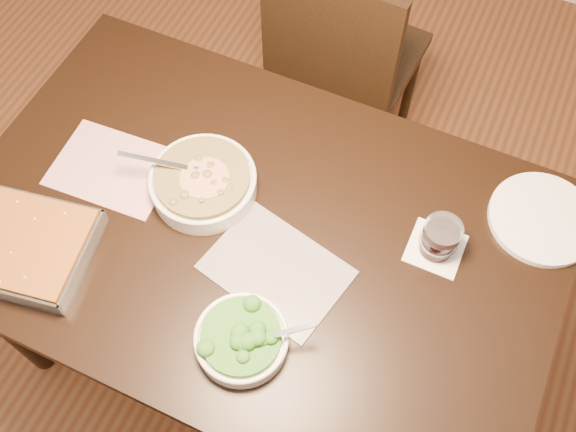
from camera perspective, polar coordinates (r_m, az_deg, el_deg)
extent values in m
plane|color=#4C2615|center=(2.18, -2.09, -10.57)|extent=(4.00, 4.00, 0.00)
cube|color=black|center=(1.51, -2.97, -1.51)|extent=(1.40, 0.90, 0.04)
cube|color=black|center=(1.57, -2.86, -2.71)|extent=(1.26, 0.76, 0.08)
cylinder|color=black|center=(1.98, -23.97, -8.53)|extent=(0.07, 0.07, 0.71)
cylinder|color=black|center=(2.20, -12.98, 7.65)|extent=(0.07, 0.07, 0.71)
cylinder|color=black|center=(1.98, 18.90, -4.49)|extent=(0.07, 0.07, 0.71)
cube|color=#9F2D4A|center=(1.63, -15.30, 4.10)|extent=(0.30, 0.23, 0.01)
cube|color=#282930|center=(1.44, -1.04, -4.79)|extent=(0.34, 0.28, 0.01)
cube|color=white|center=(1.50, 12.96, -2.81)|extent=(0.12, 0.12, 0.00)
cylinder|color=silver|center=(1.53, -7.50, 2.81)|extent=(0.25, 0.25, 0.05)
torus|color=silver|center=(1.51, -7.62, 3.38)|extent=(0.25, 0.25, 0.01)
cylinder|color=#392B0F|center=(1.50, -7.64, 3.46)|extent=(0.22, 0.22, 0.02)
cube|color=silver|center=(1.51, -10.56, 3.90)|extent=(0.15, 0.07, 0.05)
cylinder|color=maroon|center=(1.49, -7.43, 3.38)|extent=(0.12, 0.12, 0.00)
cylinder|color=silver|center=(1.36, -4.12, -10.98)|extent=(0.19, 0.19, 0.04)
torus|color=silver|center=(1.34, -4.18, -10.68)|extent=(0.20, 0.20, 0.01)
cylinder|color=#144C11|center=(1.34, -4.19, -10.63)|extent=(0.17, 0.17, 0.02)
cube|color=silver|center=(1.33, -1.54, -10.00)|extent=(0.11, 0.08, 0.04)
cube|color=silver|center=(1.58, -22.70, -2.74)|extent=(0.37, 0.30, 0.01)
cube|color=#55270C|center=(1.56, -23.07, -2.25)|extent=(0.35, 0.28, 0.05)
cube|color=silver|center=(1.60, -21.21, 1.33)|extent=(0.33, 0.06, 0.05)
cube|color=silver|center=(1.49, -17.70, -3.84)|extent=(0.05, 0.24, 0.05)
cylinder|color=black|center=(1.47, 13.24, -2.16)|extent=(0.08, 0.08, 0.07)
cylinder|color=silver|center=(1.43, 13.62, -1.29)|extent=(0.09, 0.09, 0.03)
cylinder|color=white|center=(1.60, 21.66, -0.23)|extent=(0.25, 0.25, 0.02)
cube|color=black|center=(2.24, 5.50, 13.84)|extent=(0.45, 0.45, 0.04)
cylinder|color=black|center=(2.49, 10.79, 11.33)|extent=(0.04, 0.04, 0.42)
cylinder|color=black|center=(2.27, 7.28, 5.19)|extent=(0.04, 0.04, 0.42)
cylinder|color=black|center=(2.57, 3.00, 14.39)|extent=(0.04, 0.04, 0.42)
cylinder|color=black|center=(2.35, -1.00, 8.66)|extent=(0.04, 0.04, 0.42)
cube|color=black|center=(1.93, 3.63, 15.15)|extent=(0.43, 0.06, 0.46)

